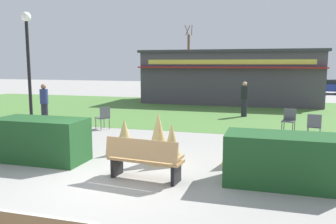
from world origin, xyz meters
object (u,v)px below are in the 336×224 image
(food_kiosk, at_px, (231,76))
(parked_car_east_slot, at_px, (323,86))
(park_bench, at_px, (144,159))
(cafe_chair_center, at_px, (314,125))
(lamppost_mid, at_px, (28,57))
(cafe_chair_west, at_px, (104,116))
(trash_bin, at_px, (287,165))
(person_strolling, at_px, (44,103))
(cafe_chair_east, at_px, (289,119))
(parked_car_center_slot, at_px, (260,85))
(tree_left_bg, at_px, (188,59))
(parked_car_west_slot, at_px, (204,84))
(person_standing, at_px, (244,99))

(food_kiosk, height_order, parked_car_east_slot, food_kiosk)
(park_bench, xyz_separation_m, cafe_chair_center, (4.08, 5.39, 0.05))
(lamppost_mid, bearing_deg, cafe_chair_west, 20.45)
(trash_bin, bearing_deg, person_strolling, 151.47)
(lamppost_mid, distance_m, parked_car_east_slot, 24.70)
(trash_bin, height_order, cafe_chair_center, cafe_chair_center)
(park_bench, height_order, cafe_chair_center, park_bench)
(person_strolling, bearing_deg, cafe_chair_east, 169.80)
(park_bench, height_order, food_kiosk, food_kiosk)
(trash_bin, xyz_separation_m, food_kiosk, (-2.86, 15.72, 1.25))
(parked_car_center_slot, distance_m, tree_left_bg, 11.47)
(food_kiosk, xyz_separation_m, cafe_chair_east, (3.19, -9.75, -1.17))
(cafe_chair_west, bearing_deg, person_strolling, 169.68)
(lamppost_mid, bearing_deg, cafe_chair_center, 6.55)
(cafe_chair_center, xyz_separation_m, tree_left_bg, (-10.55, 27.27, 2.53))
(parked_car_east_slot, bearing_deg, food_kiosk, -127.59)
(cafe_chair_east, bearing_deg, parked_car_west_slot, 109.50)
(parked_car_center_slot, bearing_deg, person_strolling, -113.46)
(cafe_chair_east, height_order, cafe_chair_center, same)
(food_kiosk, relative_size, person_strolling, 6.63)
(cafe_chair_center, distance_m, parked_car_center_slot, 19.80)
(cafe_chair_west, height_order, parked_car_east_slot, parked_car_east_slot)
(trash_bin, height_order, cafe_chair_east, cafe_chair_east)
(lamppost_mid, distance_m, food_kiosk, 13.59)
(parked_car_west_slot, bearing_deg, person_strolling, -99.88)
(food_kiosk, xyz_separation_m, parked_car_center_slot, (1.62, 8.84, -1.05))
(trash_bin, height_order, person_standing, person_standing)
(lamppost_mid, bearing_deg, person_standing, 37.74)
(person_strolling, xyz_separation_m, parked_car_east_slot, (13.57, 19.33, -0.22))
(cafe_chair_west, distance_m, parked_car_east_slot, 22.50)
(parked_car_west_slot, distance_m, tree_left_bg, 8.60)
(park_bench, xyz_separation_m, cafe_chair_west, (-3.56, 5.18, 0.05))
(park_bench, relative_size, person_standing, 1.03)
(lamppost_mid, bearing_deg, tree_left_bg, 90.70)
(person_standing, bearing_deg, person_strolling, 24.35)
(trash_bin, distance_m, cafe_chair_east, 5.98)
(lamppost_mid, distance_m, parked_car_center_slot, 22.39)
(park_bench, height_order, parked_car_center_slot, parked_car_center_slot)
(person_standing, bearing_deg, tree_left_bg, -74.65)
(parked_car_west_slot, distance_m, parked_car_east_slot, 10.20)
(person_strolling, height_order, tree_left_bg, tree_left_bg)
(food_kiosk, bearing_deg, parked_car_east_slot, 52.41)
(trash_bin, bearing_deg, parked_car_west_slot, 104.28)
(trash_bin, relative_size, cafe_chair_center, 1.00)
(tree_left_bg, bearing_deg, cafe_chair_west, -83.96)
(cafe_chair_center, height_order, person_standing, person_standing)
(park_bench, height_order, cafe_chair_east, park_bench)
(cafe_chair_west, height_order, cafe_chair_center, same)
(food_kiosk, relative_size, parked_car_west_slot, 2.57)
(person_strolling, relative_size, parked_car_east_slot, 0.39)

